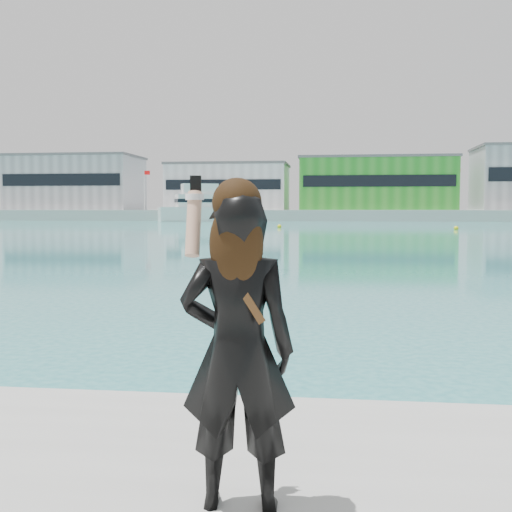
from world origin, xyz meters
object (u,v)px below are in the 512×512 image
at_px(buoy_far, 279,228).
at_px(buoy_extra, 456,230).
at_px(woman, 237,341).
at_px(motor_yacht, 208,207).

relative_size(buoy_far, buoy_extra, 1.00).
xyz_separation_m(buoy_extra, woman, (-13.14, -67.43, 1.60)).
bearing_deg(buoy_far, woman, -85.10).
relative_size(motor_yacht, woman, 12.27).
xyz_separation_m(buoy_far, buoy_extra, (19.32, -4.76, 0.00)).
xyz_separation_m(motor_yacht, buoy_extra, (35.94, -44.91, -2.49)).
distance_m(buoy_far, buoy_extra, 19.90).
bearing_deg(buoy_far, motor_yacht, 112.48).
distance_m(motor_yacht, buoy_extra, 57.58).
relative_size(motor_yacht, buoy_far, 39.10).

